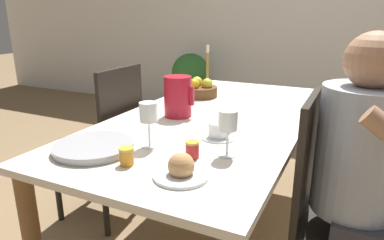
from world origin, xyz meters
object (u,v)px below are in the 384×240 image
at_px(wine_glass_water, 149,114).
at_px(red_pitcher, 178,96).
at_px(bread_plate, 181,169).
at_px(candlestick_tall, 207,73).
at_px(wine_glass_juice, 228,123).
at_px(jam_jar_red, 127,155).
at_px(chair_person_side, 334,215).
at_px(jam_jar_amber, 192,149).
at_px(chair_opposite, 107,141).
at_px(serving_tray, 94,147).
at_px(person_seated, 368,172).
at_px(potted_plant, 191,76).
at_px(teacup_near_person, 218,131).
at_px(fruit_bowl, 200,90).

bearing_deg(wine_glass_water, red_pitcher, 103.25).
distance_m(bread_plate, candlestick_tall, 1.39).
relative_size(wine_glass_juice, candlestick_tall, 0.57).
bearing_deg(jam_jar_red, chair_person_side, 27.09).
bearing_deg(wine_glass_water, jam_jar_amber, -7.28).
relative_size(red_pitcher, jam_jar_red, 3.27).
distance_m(chair_opposite, jam_jar_amber, 0.94).
bearing_deg(wine_glass_water, serving_tray, -143.07).
xyz_separation_m(person_seated, red_pitcher, (-0.91, 0.28, 0.12)).
bearing_deg(wine_glass_water, potted_plant, 112.79).
bearing_deg(teacup_near_person, red_pitcher, 144.57).
relative_size(chair_person_side, wine_glass_water, 5.16).
distance_m(serving_tray, candlestick_tall, 1.26).
distance_m(red_pitcher, fruit_bowl, 0.48).
xyz_separation_m(chair_person_side, teacup_near_person, (-0.50, 0.05, 0.25)).
relative_size(person_seated, serving_tray, 3.75).
xyz_separation_m(chair_person_side, bread_plate, (-0.47, -0.36, 0.24)).
height_order(teacup_near_person, fruit_bowl, fruit_bowl).
xyz_separation_m(wine_glass_juice, candlestick_tall, (-0.55, 1.07, -0.01)).
relative_size(chair_person_side, candlestick_tall, 3.05).
bearing_deg(wine_glass_water, person_seated, 11.07).
height_order(red_pitcher, candlestick_tall, candlestick_tall).
height_order(chair_opposite, candlestick_tall, candlestick_tall).
xyz_separation_m(person_seated, fruit_bowl, (-0.99, 0.75, 0.06)).
bearing_deg(bread_plate, wine_glass_water, 142.26).
relative_size(person_seated, candlestick_tall, 3.78).
bearing_deg(fruit_bowl, jam_jar_amber, -67.04).
distance_m(serving_tray, bread_plate, 0.42).
bearing_deg(chair_opposite, fruit_bowl, -39.32).
bearing_deg(wine_glass_juice, jam_jar_amber, -146.49).
distance_m(red_pitcher, bread_plate, 0.72).
relative_size(chair_person_side, fruit_bowl, 4.22).
bearing_deg(teacup_near_person, jam_jar_amber, -92.11).
height_order(chair_person_side, potted_plant, chair_person_side).
bearing_deg(candlestick_tall, red_pitcher, -79.59).
bearing_deg(red_pitcher, candlestick_tall, 100.41).
xyz_separation_m(teacup_near_person, candlestick_tall, (-0.44, 0.91, 0.09)).
bearing_deg(chair_opposite, potted_plant, 13.77).
bearing_deg(wine_glass_juice, bread_plate, -107.51).
distance_m(person_seated, wine_glass_juice, 0.52).
xyz_separation_m(wine_glass_juice, jam_jar_red, (-0.29, -0.23, -0.09)).
relative_size(person_seated, fruit_bowl, 5.24).
bearing_deg(teacup_near_person, bread_plate, -86.01).
bearing_deg(red_pitcher, teacup_near_person, -35.43).
relative_size(chair_opposite, red_pitcher, 4.50).
xyz_separation_m(red_pitcher, serving_tray, (-0.07, -0.57, -0.09)).
bearing_deg(jam_jar_amber, wine_glass_juice, 33.51).
bearing_deg(chair_opposite, jam_jar_red, -135.31).
bearing_deg(serving_tray, wine_glass_juice, 20.03).
xyz_separation_m(person_seated, teacup_near_person, (-0.59, 0.06, 0.05)).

